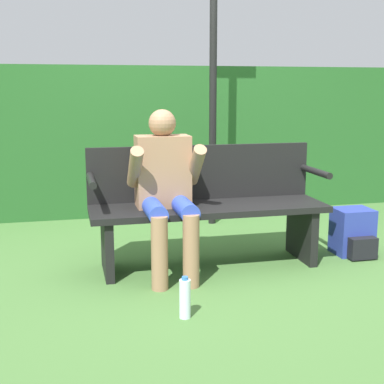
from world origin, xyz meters
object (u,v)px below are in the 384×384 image
(person_seated, at_px, (166,184))
(backpack, at_px, (353,233))
(park_bench, at_px, (206,205))
(signpost, at_px, (213,68))
(water_bottle, at_px, (185,298))

(person_seated, relative_size, backpack, 3.16)
(park_bench, height_order, person_seated, person_seated)
(person_seated, bearing_deg, signpost, 61.45)
(water_bottle, xyz_separation_m, signpost, (0.74, 2.08, 1.37))
(water_bottle, relative_size, signpost, 0.10)
(water_bottle, height_order, signpost, signpost)
(person_seated, distance_m, signpost, 1.69)
(backpack, distance_m, signpost, 1.97)
(park_bench, distance_m, backpack, 1.23)
(backpack, xyz_separation_m, signpost, (-0.83, 1.21, 1.31))
(backpack, xyz_separation_m, water_bottle, (-1.56, -0.87, -0.06))
(water_bottle, bearing_deg, signpost, 70.44)
(water_bottle, bearing_deg, park_bench, 68.11)
(park_bench, relative_size, signpost, 0.67)
(park_bench, bearing_deg, signpost, 72.36)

